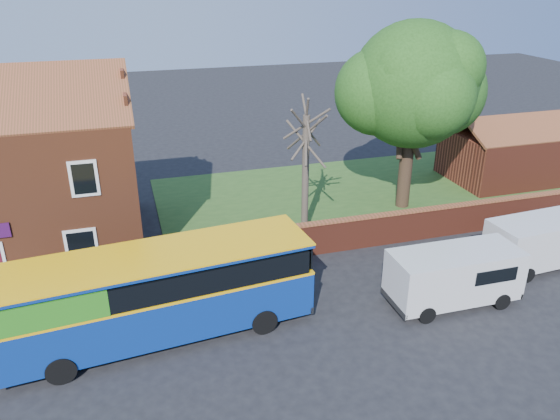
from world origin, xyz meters
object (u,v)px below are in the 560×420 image
object	(u,v)px
bus	(148,293)
van_far	(544,240)
van_near	(454,274)
large_tree	(413,88)

from	to	relation	value
bus	van_far	xyz separation A→B (m)	(17.07, 0.40, -0.62)
van_near	van_far	world-z (taller)	van_near
bus	large_tree	size ratio (longest dim) A/B	1.11
bus	van_near	bearing A→B (deg)	-11.03
large_tree	van_near	bearing A→B (deg)	-106.86
van_far	large_tree	distance (m)	9.86
bus	large_tree	xyz separation A→B (m)	(14.41, 8.29, 4.66)
van_far	large_tree	size ratio (longest dim) A/B	0.52
van_near	van_far	bearing A→B (deg)	15.51
van_far	large_tree	world-z (taller)	large_tree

